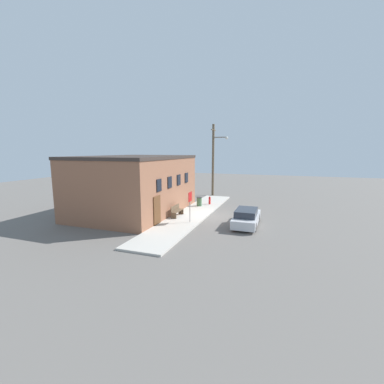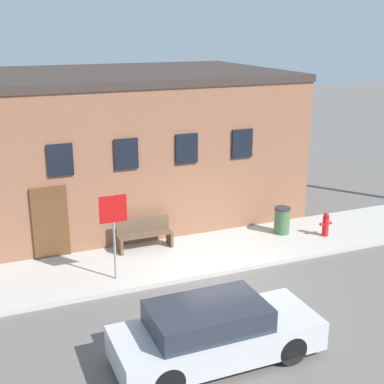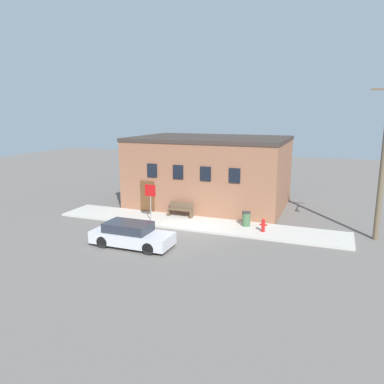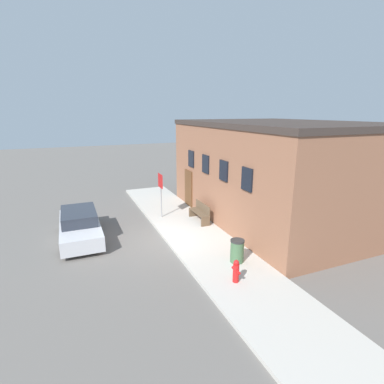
{
  "view_description": "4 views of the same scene",
  "coord_description": "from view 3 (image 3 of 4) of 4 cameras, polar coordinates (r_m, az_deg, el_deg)",
  "views": [
    {
      "loc": [
        -20.11,
        -5.65,
        5.39
      ],
      "look_at": [
        -0.23,
        1.38,
        2.0
      ],
      "focal_mm": 24.0,
      "sensor_mm": 36.0,
      "label": 1
    },
    {
      "loc": [
        -5.68,
        -11.79,
        6.45
      ],
      "look_at": [
        -0.23,
        1.38,
        2.0
      ],
      "focal_mm": 50.0,
      "sensor_mm": 36.0,
      "label": 2
    },
    {
      "loc": [
        7.71,
        -19.08,
        6.71
      ],
      "look_at": [
        -0.23,
        1.38,
        2.0
      ],
      "focal_mm": 35.0,
      "sensor_mm": 36.0,
      "label": 3
    },
    {
      "loc": [
        11.55,
        -3.54,
        5.44
      ],
      "look_at": [
        -0.23,
        1.38,
        2.0
      ],
      "focal_mm": 28.0,
      "sensor_mm": 36.0,
      "label": 4
    }
  ],
  "objects": [
    {
      "name": "ground_plane",
      "position": [
        21.64,
        -0.75,
        -5.95
      ],
      "size": [
        80.0,
        80.0,
        0.0
      ],
      "primitive_type": "plane",
      "color": "#66605B"
    },
    {
      "name": "sidewalk",
      "position": [
        22.85,
        0.55,
        -4.8
      ],
      "size": [
        17.86,
        2.76,
        0.12
      ],
      "color": "#BCB7AD",
      "rests_on": "ground"
    },
    {
      "name": "brick_building",
      "position": [
        27.2,
        2.77,
        3.16
      ],
      "size": [
        10.77,
        7.43,
        4.97
      ],
      "color": "#8E5B42",
      "rests_on": "ground"
    },
    {
      "name": "fire_hydrant",
      "position": [
        21.38,
        10.8,
        -4.98
      ],
      "size": [
        0.42,
        0.2,
        0.76
      ],
      "color": "red",
      "rests_on": "sidewalk"
    },
    {
      "name": "stop_sign",
      "position": [
        22.86,
        -6.36,
        -0.54
      ],
      "size": [
        0.71,
        0.06,
        2.28
      ],
      "color": "gray",
      "rests_on": "sidewalk"
    },
    {
      "name": "bench",
      "position": [
        24.02,
        -1.74,
        -2.69
      ],
      "size": [
        1.61,
        0.44,
        0.91
      ],
      "color": "brown",
      "rests_on": "sidewalk"
    },
    {
      "name": "trash_bin",
      "position": [
        22.26,
        8.26,
        -4.07
      ],
      "size": [
        0.51,
        0.51,
        0.86
      ],
      "color": "#426642",
      "rests_on": "sidewalk"
    },
    {
      "name": "utility_pole",
      "position": [
        21.53,
        27.23,
        4.91
      ],
      "size": [
        1.8,
        1.91,
        8.5
      ],
      "color": "brown",
      "rests_on": "ground"
    },
    {
      "name": "parked_car",
      "position": [
        19.32,
        -9.25,
        -6.47
      ],
      "size": [
        4.18,
        1.63,
        1.25
      ],
      "color": "black",
      "rests_on": "ground"
    }
  ]
}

